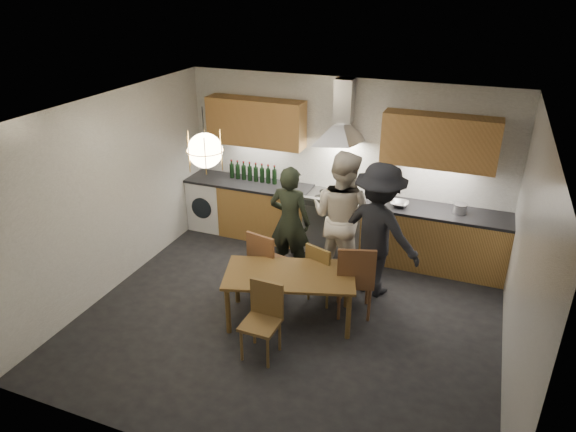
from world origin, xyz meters
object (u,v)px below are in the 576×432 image
(chair_front, at_px, (263,314))
(person_left, at_px, (290,222))
(wine_bottles, at_px, (253,172))
(dining_table, at_px, (290,279))
(person_mid, at_px, (342,217))
(chair_back_left, at_px, (265,259))
(person_right, at_px, (378,230))
(mixing_bowl, at_px, (399,204))
(stock_pot, at_px, (460,209))

(chair_front, height_order, person_left, person_left)
(wine_bottles, bearing_deg, dining_table, -55.23)
(person_mid, bearing_deg, person_left, 27.73)
(chair_front, bearing_deg, dining_table, 86.91)
(chair_front, xyz_separation_m, wine_bottles, (-1.39, 2.75, 0.55))
(chair_back_left, xyz_separation_m, person_right, (1.33, 0.61, 0.38))
(person_mid, xyz_separation_m, mixing_bowl, (0.65, 0.73, -0.00))
(person_right, distance_m, mixing_bowl, 0.92)
(chair_back_left, xyz_separation_m, wine_bottles, (-0.94, 1.67, 0.52))
(chair_front, relative_size, mixing_bowl, 3.34)
(stock_pot, bearing_deg, chair_back_left, -145.07)
(chair_back_left, bearing_deg, mixing_bowl, -120.93)
(person_mid, distance_m, wine_bottles, 1.94)
(chair_back_left, xyz_separation_m, stock_pot, (2.27, 1.58, 0.43))
(person_mid, xyz_separation_m, wine_bottles, (-1.73, 0.87, 0.12))
(chair_front, relative_size, person_left, 0.54)
(wine_bottles, bearing_deg, person_mid, -26.74)
(chair_front, bearing_deg, person_left, 103.02)
(person_left, distance_m, person_right, 1.24)
(dining_table, xyz_separation_m, chair_back_left, (-0.50, 0.41, -0.05))
(chair_front, height_order, mixing_bowl, mixing_bowl)
(chair_front, relative_size, person_mid, 0.47)
(person_mid, height_order, stock_pot, person_mid)
(chair_back_left, relative_size, chair_front, 1.06)
(wine_bottles, bearing_deg, chair_front, -63.16)
(chair_back_left, height_order, person_right, person_right)
(person_right, height_order, wine_bottles, person_right)
(person_mid, xyz_separation_m, stock_pot, (1.48, 0.79, 0.03))
(chair_back_left, distance_m, mixing_bowl, 2.13)
(dining_table, bearing_deg, person_left, 94.11)
(chair_front, distance_m, stock_pot, 3.26)
(dining_table, distance_m, chair_back_left, 0.65)
(mixing_bowl, bearing_deg, person_right, -96.85)
(person_mid, relative_size, person_right, 1.02)
(mixing_bowl, height_order, wine_bottles, wine_bottles)
(stock_pot, bearing_deg, chair_front, -124.27)
(person_left, bearing_deg, mixing_bowl, -145.92)
(chair_back_left, relative_size, mixing_bowl, 3.54)
(person_right, xyz_separation_m, mixing_bowl, (0.11, 0.91, 0.02))
(chair_back_left, xyz_separation_m, mixing_bowl, (1.44, 1.52, 0.40))
(chair_front, xyz_separation_m, person_mid, (0.34, 1.88, 0.43))
(dining_table, distance_m, person_left, 1.14)
(person_right, bearing_deg, chair_front, 81.15)
(dining_table, xyz_separation_m, person_right, (0.83, 1.02, 0.33))
(chair_back_left, height_order, person_left, person_left)
(person_right, distance_m, stock_pot, 1.35)
(person_left, relative_size, mixing_bowl, 6.18)
(person_left, height_order, person_right, person_right)
(person_left, distance_m, person_mid, 0.72)
(person_left, xyz_separation_m, wine_bottles, (-1.04, 1.04, 0.24))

